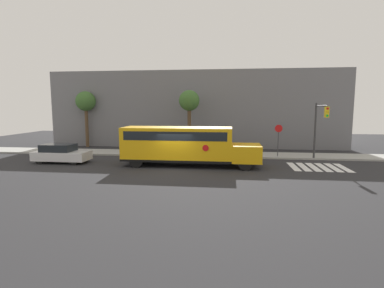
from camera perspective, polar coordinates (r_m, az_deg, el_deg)
ground_plane at (r=21.35m, az=-3.31°, el=-4.81°), size 60.00×60.00×0.00m
sidewalk_strip at (r=27.65m, az=-0.87°, el=-1.87°), size 44.00×3.00×0.15m
building_backdrop at (r=33.75m, az=0.66°, el=6.66°), size 32.00×4.00×8.23m
crosswalk_stripes at (r=23.88m, az=22.92°, el=-4.08°), size 4.00×3.20×0.01m
school_bus at (r=22.29m, az=-1.64°, el=0.03°), size 10.18×2.57×2.89m
parked_car at (r=25.80m, az=-23.69°, el=-1.66°), size 4.25×1.80×1.48m
stop_sign at (r=26.66m, az=16.12°, el=1.36°), size 0.64×0.10×2.87m
traffic_light at (r=25.76m, az=23.06°, el=3.75°), size 0.28×3.00×4.72m
tree_near_sidewalk at (r=34.60m, az=-19.58°, el=7.44°), size 2.12×2.12×6.04m
tree_far_sidewalk at (r=29.42m, az=-0.53°, el=7.94°), size 2.02×2.02×6.00m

